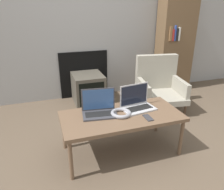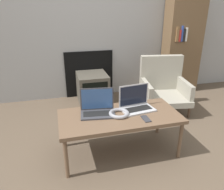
{
  "view_description": "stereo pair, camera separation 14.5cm",
  "coord_description": "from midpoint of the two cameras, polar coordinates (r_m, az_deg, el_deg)",
  "views": [
    {
      "loc": [
        -0.7,
        -1.67,
        1.44
      ],
      "look_at": [
        0.0,
        0.42,
        0.53
      ],
      "focal_mm": 35.0,
      "sensor_mm": 36.0,
      "label": 1
    },
    {
      "loc": [
        -0.56,
        -1.71,
        1.44
      ],
      "look_at": [
        0.0,
        0.42,
        0.53
      ],
      "focal_mm": 35.0,
      "sensor_mm": 36.0,
      "label": 2
    }
  ],
  "objects": [
    {
      "name": "ground_plane",
      "position": [
        2.31,
        1.57,
        -16.08
      ],
      "size": [
        14.0,
        14.0,
        0.0
      ],
      "primitive_type": "plane",
      "color": "brown"
    },
    {
      "name": "bookshelf",
      "position": [
        3.99,
        15.04,
        12.74
      ],
      "size": [
        0.6,
        0.32,
        1.63
      ],
      "color": "brown",
      "rests_on": "ground_plane"
    },
    {
      "name": "laptop_right",
      "position": [
        2.28,
        4.69,
        -2.06
      ],
      "size": [
        0.36,
        0.25,
        0.25
      ],
      "rotation": [
        0.0,
        0.0,
        0.14
      ],
      "color": "#B2B2B7",
      "rests_on": "table"
    },
    {
      "name": "table",
      "position": [
        2.18,
        0.6,
        -5.99
      ],
      "size": [
        1.19,
        0.57,
        0.43
      ],
      "color": "brown",
      "rests_on": "ground_plane"
    },
    {
      "name": "headphones",
      "position": [
        2.16,
        0.43,
        -4.79
      ],
      "size": [
        0.2,
        0.2,
        0.04
      ],
      "color": "gray",
      "rests_on": "table"
    },
    {
      "name": "phone",
      "position": [
        2.12,
        7.46,
        -5.91
      ],
      "size": [
        0.06,
        0.13,
        0.01
      ],
      "color": "#333338",
      "rests_on": "table"
    },
    {
      "name": "armchair",
      "position": [
        3.25,
        10.89,
        2.76
      ],
      "size": [
        0.7,
        0.69,
        0.77
      ],
      "rotation": [
        0.0,
        0.0,
        -0.16
      ],
      "color": "gray",
      "rests_on": "ground_plane"
    },
    {
      "name": "tv",
      "position": [
        3.46,
        -7.45,
        1.71
      ],
      "size": [
        0.46,
        0.52,
        0.45
      ],
      "color": "#4C473D",
      "rests_on": "ground_plane"
    },
    {
      "name": "wall_back",
      "position": [
        3.55,
        -8.78,
        19.72
      ],
      "size": [
        7.0,
        0.08,
        2.6
      ],
      "color": "#999999",
      "rests_on": "ground_plane"
    },
    {
      "name": "laptop_left",
      "position": [
        2.17,
        -5.28,
        -3.48
      ],
      "size": [
        0.36,
        0.25,
        0.25
      ],
      "rotation": [
        0.0,
        0.0,
        -0.13
      ],
      "color": "#38383D",
      "rests_on": "table"
    }
  ]
}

